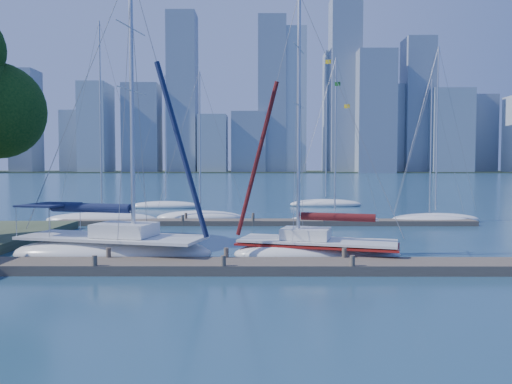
{
  "coord_description": "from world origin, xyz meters",
  "views": [
    {
      "loc": [
        1.33,
        -20.04,
        4.27
      ],
      "look_at": [
        1.25,
        4.0,
        3.01
      ],
      "focal_mm": 35.0,
      "sensor_mm": 36.0,
      "label": 1
    }
  ],
  "objects": [
    {
      "name": "bg_boat_6",
      "position": [
        -8.0,
        30.37,
        0.26
      ],
      "size": [
        7.29,
        2.54,
        13.72
      ],
      "rotation": [
        0.0,
        0.0,
        0.06
      ],
      "color": "silver",
      "rests_on": "ground"
    },
    {
      "name": "bg_boat_7",
      "position": [
        8.55,
        32.6,
        0.26
      ],
      "size": [
        7.86,
        4.92,
        12.97
      ],
      "rotation": [
        0.0,
        0.0,
        0.38
      ],
      "color": "silver",
      "rests_on": "ground"
    },
    {
      "name": "near_dock",
      "position": [
        0.0,
        0.0,
        0.2
      ],
      "size": [
        26.0,
        2.0,
        0.4
      ],
      "primitive_type": "cube",
      "color": "#4B4037",
      "rests_on": "ground"
    },
    {
      "name": "bg_boat_1",
      "position": [
        -3.18,
        18.86,
        0.26
      ],
      "size": [
        7.03,
        2.94,
        11.92
      ],
      "rotation": [
        0.0,
        0.0,
        -0.1
      ],
      "color": "silver",
      "rests_on": "ground"
    },
    {
      "name": "bg_boat_5",
      "position": [
        14.91,
        17.86,
        0.26
      ],
      "size": [
        6.92,
        3.02,
        13.52
      ],
      "rotation": [
        0.0,
        0.0,
        0.15
      ],
      "color": "silver",
      "rests_on": "ground"
    },
    {
      "name": "far_dock",
      "position": [
        2.0,
        16.0,
        0.18
      ],
      "size": [
        30.0,
        1.8,
        0.36
      ],
      "primitive_type": "cube",
      "color": "#4B4037",
      "rests_on": "ground"
    },
    {
      "name": "bg_boat_0",
      "position": [
        -10.37,
        17.23,
        0.29
      ],
      "size": [
        8.71,
        5.57,
        15.33
      ],
      "rotation": [
        0.0,
        0.0,
        -0.41
      ],
      "color": "silver",
      "rests_on": "ground"
    },
    {
      "name": "sailboat_maroon",
      "position": [
        4.04,
        2.61,
        1.04
      ],
      "size": [
        8.04,
        4.51,
        12.6
      ],
      "rotation": [
        0.0,
        0.0,
        -0.28
      ],
      "color": "silver",
      "rests_on": "ground"
    },
    {
      "name": "ground",
      "position": [
        0.0,
        0.0,
        0.0
      ],
      "size": [
        700.0,
        700.0,
        0.0
      ],
      "primitive_type": "plane",
      "color": "#163349",
      "rests_on": "ground"
    },
    {
      "name": "bg_boat_4",
      "position": [
        14.1,
        16.8,
        0.22
      ],
      "size": [
        6.3,
        3.55,
        10.9
      ],
      "rotation": [
        0.0,
        0.0,
        0.3
      ],
      "color": "silver",
      "rests_on": "ground"
    },
    {
      "name": "bg_boat_3",
      "position": [
        7.11,
        17.11,
        0.25
      ],
      "size": [
        7.1,
        3.56,
        12.57
      ],
      "rotation": [
        0.0,
        0.0,
        0.24
      ],
      "color": "silver",
      "rests_on": "ground"
    },
    {
      "name": "sailboat_navy",
      "position": [
        -5.31,
        2.55,
        1.01
      ],
      "size": [
        9.54,
        5.02,
        13.63
      ],
      "rotation": [
        0.0,
        0.0,
        -0.24
      ],
      "color": "silver",
      "rests_on": "ground"
    },
    {
      "name": "skyline",
      "position": [
        20.62,
        290.52,
        35.4
      ],
      "size": [
        503.83,
        51.31,
        106.3
      ],
      "color": "#7C90A1",
      "rests_on": "ground"
    },
    {
      "name": "far_shore",
      "position": [
        0.0,
        320.0,
        0.0
      ],
      "size": [
        800.0,
        100.0,
        1.5
      ],
      "primitive_type": "cube",
      "color": "#38472D",
      "rests_on": "ground"
    }
  ]
}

